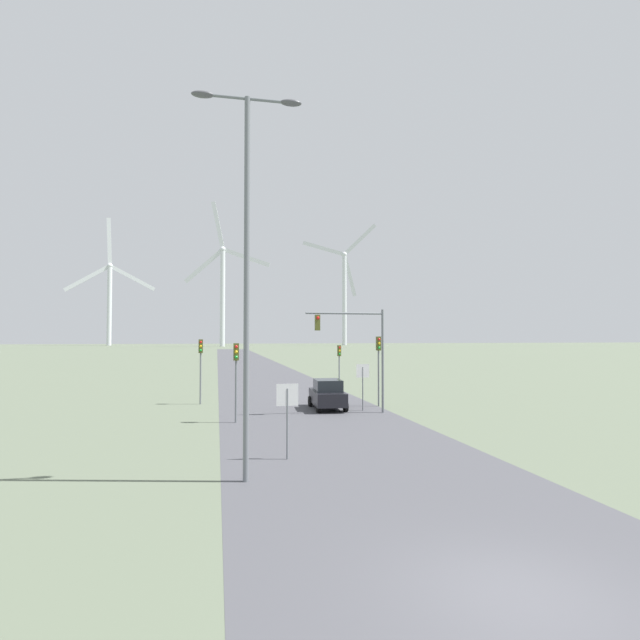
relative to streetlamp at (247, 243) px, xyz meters
name	(u,v)px	position (x,y,z in m)	size (l,w,h in m)	color
ground_plane	(518,595)	(4.25, -7.77, -7.41)	(600.00, 600.00, 0.00)	#5B6651
road_surface	(264,376)	(4.25, 40.23, -7.41)	(10.00, 240.00, 0.01)	#47474C
streetlamp	(247,243)	(0.00, 0.00, 0.00)	(3.47, 0.32, 12.11)	slate
stop_sign_near	(287,406)	(1.64, 2.50, -5.49)	(0.81, 0.07, 2.75)	slate
stop_sign_far	(363,378)	(7.76, 13.38, -5.45)	(0.81, 0.07, 2.80)	slate
traffic_light_post_near_left	(236,364)	(0.09, 10.72, -4.39)	(0.28, 0.34, 4.12)	slate
traffic_light_post_near_right	(379,355)	(9.31, 15.00, -4.15)	(0.28, 0.34, 4.47)	slate
traffic_light_post_mid_left	(201,357)	(-1.94, 18.30, -4.28)	(0.28, 0.34, 4.28)	slate
traffic_light_post_mid_right	(339,357)	(9.13, 24.80, -4.67)	(0.28, 0.33, 3.73)	slate
traffic_light_mast_overhead	(356,339)	(7.07, 12.37, -3.07)	(4.69, 0.35, 6.07)	slate
car_approaching	(327,394)	(5.81, 14.45, -6.50)	(2.04, 4.20, 1.83)	black
wind_turbine_far_left	(110,294)	(-52.38, 242.97, 17.86)	(41.37, 6.07, 62.57)	silver
wind_turbine_left	(223,285)	(1.49, 209.72, 19.92)	(37.66, 5.86, 64.86)	silver
wind_turbine_center	(344,288)	(61.80, 226.42, 21.18)	(36.55, 7.89, 61.35)	silver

